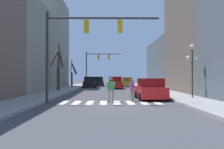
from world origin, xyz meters
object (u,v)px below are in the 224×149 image
object	(u,v)px
traffic_signal_near	(81,36)
traffic_signal_far	(96,61)
street_lamp_right_corner	(192,60)
street_tree_left_mid	(58,70)
car_driving_toward_lane	(90,82)
car_driving_away_lane	(99,82)
car_at_intersection	(127,82)
pedestrian_on_right_sidewalk	(111,88)
car_parked_left_far	(151,90)
car_parked_right_far	(115,83)
pedestrian_crossing_street	(132,88)
street_tree_left_far	(72,75)

from	to	relation	value
traffic_signal_near	traffic_signal_far	world-z (taller)	traffic_signal_far
street_lamp_right_corner	street_tree_left_mid	bearing A→B (deg)	138.02
car_driving_toward_lane	traffic_signal_far	bearing A→B (deg)	-11.23
car_driving_away_lane	car_at_intersection	bearing A→B (deg)	57.56
pedestrian_on_right_sidewalk	car_parked_left_far	bearing A→B (deg)	-170.29
car_parked_right_far	car_driving_toward_lane	distance (m)	6.47
pedestrian_on_right_sidewalk	street_tree_left_mid	world-z (taller)	street_tree_left_mid
car_parked_right_far	car_at_intersection	xyz separation A→B (m)	(2.28, 7.69, -0.06)
street_lamp_right_corner	car_at_intersection	bearing A→B (deg)	97.27
pedestrian_crossing_street	car_driving_away_lane	bearing A→B (deg)	-142.95
pedestrian_on_right_sidewalk	pedestrian_crossing_street	world-z (taller)	pedestrian_on_right_sidewalk
street_lamp_right_corner	car_at_intersection	size ratio (longest dim) A/B	1.00
street_lamp_right_corner	street_tree_left_far	distance (m)	26.64
car_driving_away_lane	car_at_intersection	size ratio (longest dim) A/B	1.14
car_parked_left_far	traffic_signal_near	bearing A→B (deg)	121.45
street_lamp_right_corner	car_driving_away_lane	bearing A→B (deg)	106.22
car_driving_toward_lane	street_tree_left_far	bearing A→B (deg)	74.44
traffic_signal_near	car_at_intersection	world-z (taller)	traffic_signal_near
car_at_intersection	street_tree_left_mid	distance (m)	16.95
street_lamp_right_corner	pedestrian_on_right_sidewalk	size ratio (longest dim) A/B	2.43
car_driving_toward_lane	pedestrian_on_right_sidewalk	distance (m)	25.36
pedestrian_crossing_street	street_tree_left_far	bearing A→B (deg)	-132.68
street_tree_left_far	car_at_intersection	bearing A→B (deg)	11.05
car_driving_toward_lane	pedestrian_crossing_street	world-z (taller)	car_driving_toward_lane
car_parked_left_far	car_driving_away_lane	xyz separation A→B (m)	(-5.02, 28.74, 0.06)
car_parked_left_far	street_tree_left_mid	world-z (taller)	street_tree_left_mid
street_tree_left_mid	pedestrian_on_right_sidewalk	bearing A→B (deg)	-65.75
car_driving_toward_lane	street_tree_left_far	size ratio (longest dim) A/B	0.94
car_driving_away_lane	pedestrian_on_right_sidewalk	distance (m)	31.07
traffic_signal_far	street_tree_left_far	size ratio (longest dim) A/B	1.44
car_parked_left_far	pedestrian_on_right_sidewalk	bearing A→B (deg)	126.65
street_lamp_right_corner	street_tree_left_mid	distance (m)	16.83
car_at_intersection	car_parked_left_far	bearing A→B (deg)	179.89
car_parked_left_far	pedestrian_on_right_sidewalk	world-z (taller)	pedestrian_on_right_sidewalk
traffic_signal_far	street_tree_left_mid	xyz separation A→B (m)	(-3.84, -15.86, -1.93)
traffic_signal_near	car_parked_left_far	size ratio (longest dim) A/B	1.72
pedestrian_crossing_street	street_tree_left_far	world-z (taller)	street_tree_left_far
car_driving_away_lane	car_parked_left_far	bearing A→B (deg)	9.92
traffic_signal_near	car_driving_toward_lane	distance (m)	26.22
car_driving_away_lane	street_tree_left_far	distance (m)	6.67
car_parked_left_far	street_lamp_right_corner	bearing A→B (deg)	-86.47
traffic_signal_far	traffic_signal_near	bearing A→B (deg)	-89.29
street_lamp_right_corner	pedestrian_on_right_sidewalk	distance (m)	7.10
street_tree_left_mid	traffic_signal_far	bearing A→B (deg)	76.38
pedestrian_on_right_sidewalk	street_tree_left_far	world-z (taller)	street_tree_left_far
car_driving_away_lane	pedestrian_on_right_sidewalk	world-z (taller)	car_driving_away_lane
pedestrian_crossing_street	car_parked_left_far	bearing A→B (deg)	167.58
street_tree_left_far	pedestrian_crossing_street	bearing A→B (deg)	-73.26
car_driving_toward_lane	street_tree_left_mid	bearing A→B (deg)	165.46
pedestrian_crossing_street	street_tree_left_mid	size ratio (longest dim) A/B	0.27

